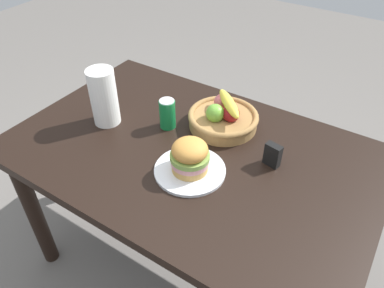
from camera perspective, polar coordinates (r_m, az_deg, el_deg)
ground_plane at (r=1.99m, az=-0.13°, el=-17.56°), size 8.00×8.00×0.00m
dining_table at (r=1.49m, az=-0.17°, el=-3.81°), size 1.40×0.90×0.75m
plate at (r=1.33m, az=-0.33°, el=-4.06°), size 0.26×0.26×0.01m
sandwich at (r=1.28m, az=-0.34°, el=-1.85°), size 0.14×0.14×0.13m
soda_can at (r=1.51m, az=-3.82°, el=4.68°), size 0.07×0.07×0.13m
fruit_basket at (r=1.52m, az=4.84°, el=4.17°), size 0.29×0.29×0.13m
paper_towel_roll at (r=1.54m, az=-13.46°, el=7.05°), size 0.11×0.11×0.24m
napkin_holder at (r=1.36m, az=12.33°, el=-1.66°), size 0.06×0.04×0.09m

